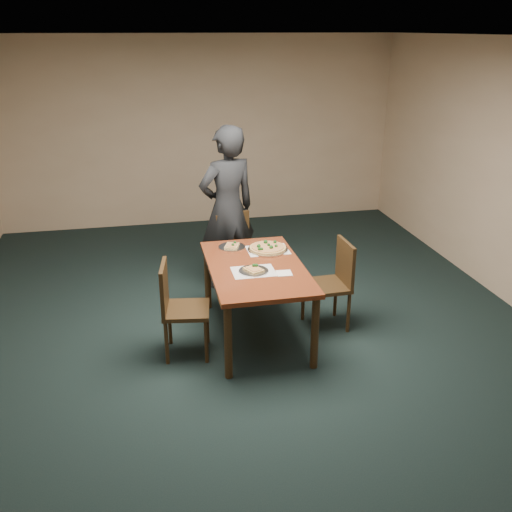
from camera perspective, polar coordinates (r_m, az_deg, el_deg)
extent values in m
plane|color=black|center=(5.55, -0.40, -9.30)|extent=(8.00, 8.00, 0.00)
plane|color=#CCAD8D|center=(8.83, -5.72, 12.19)|extent=(6.00, 0.00, 6.00)
plane|color=white|center=(4.74, -0.50, 21.02)|extent=(8.00, 8.00, 0.00)
cube|color=#5A2312|center=(5.47, 0.00, -1.19)|extent=(0.90, 1.50, 0.04)
cylinder|color=black|center=(4.97, -2.80, -8.60)|extent=(0.07, 0.07, 0.70)
cylinder|color=black|center=(6.19, -4.86, -2.22)|extent=(0.07, 0.07, 0.70)
cylinder|color=black|center=(5.13, 5.91, -7.66)|extent=(0.07, 0.07, 0.70)
cylinder|color=black|center=(6.32, 2.18, -1.63)|extent=(0.07, 0.07, 0.70)
cube|color=black|center=(6.51, -1.57, 0.03)|extent=(0.52, 0.52, 0.04)
cylinder|color=black|center=(6.38, -2.24, -2.75)|extent=(0.04, 0.04, 0.43)
cylinder|color=black|center=(6.67, -3.64, -1.62)|extent=(0.04, 0.04, 0.43)
cylinder|color=black|center=(6.53, 0.58, -2.12)|extent=(0.04, 0.04, 0.43)
cylinder|color=black|center=(6.82, -0.91, -1.04)|extent=(0.04, 0.04, 0.43)
cube|color=black|center=(6.58, -2.36, 2.51)|extent=(0.41, 0.16, 0.44)
cube|color=black|center=(5.32, -6.98, -5.40)|extent=(0.48, 0.48, 0.04)
cylinder|color=black|center=(5.26, -4.99, -8.53)|extent=(0.04, 0.04, 0.43)
cylinder|color=black|center=(5.29, -8.93, -8.59)|extent=(0.04, 0.04, 0.43)
cylinder|color=black|center=(5.58, -4.92, -6.66)|extent=(0.04, 0.04, 0.43)
cylinder|color=black|center=(5.60, -8.63, -6.72)|extent=(0.04, 0.04, 0.43)
cube|color=black|center=(5.23, -9.18, -3.09)|extent=(0.10, 0.42, 0.44)
cube|color=black|center=(5.80, 7.05, -2.98)|extent=(0.43, 0.43, 0.04)
cylinder|color=black|center=(5.99, 4.73, -4.50)|extent=(0.04, 0.04, 0.43)
cylinder|color=black|center=(6.11, 7.94, -4.12)|extent=(0.04, 0.04, 0.43)
cylinder|color=black|center=(5.69, 5.87, -6.06)|extent=(0.04, 0.04, 0.43)
cylinder|color=black|center=(5.81, 9.23, -5.62)|extent=(0.04, 0.04, 0.43)
cube|color=black|center=(5.77, 8.93, -0.62)|extent=(0.05, 0.42, 0.44)
imported|color=black|center=(6.52, -2.87, 4.72)|extent=(0.80, 0.66, 1.90)
cube|color=white|center=(5.84, 1.18, 0.61)|extent=(0.42, 0.32, 0.00)
cube|color=white|center=(5.33, -0.24, -1.56)|extent=(0.40, 0.30, 0.00)
cylinder|color=silver|center=(5.84, 1.19, 0.67)|extent=(0.41, 0.41, 0.01)
cylinder|color=tan|center=(5.84, 1.19, 0.82)|extent=(0.37, 0.37, 0.02)
cylinder|color=#DBC172|center=(5.83, 1.19, 0.95)|extent=(0.33, 0.33, 0.01)
sphere|color=#123A14|center=(5.82, 0.30, 1.04)|extent=(0.03, 0.03, 0.03)
sphere|color=#123A14|center=(5.82, 2.03, 1.03)|extent=(0.03, 0.03, 0.03)
sphere|color=#123A14|center=(5.92, 1.91, 1.42)|extent=(0.03, 0.03, 0.03)
sphere|color=#123A14|center=(5.91, 0.96, 1.42)|extent=(0.04, 0.04, 0.04)
sphere|color=#123A14|center=(5.85, 1.27, 1.14)|extent=(0.03, 0.03, 0.03)
sphere|color=#123A14|center=(5.73, 0.59, 0.71)|extent=(0.03, 0.03, 0.03)
sphere|color=#123A14|center=(5.80, 0.26, 0.99)|extent=(0.04, 0.04, 0.04)
sphere|color=#123A14|center=(5.77, 1.53, 0.89)|extent=(0.04, 0.04, 0.04)
sphere|color=#123A14|center=(5.73, 0.36, 0.72)|extent=(0.04, 0.04, 0.04)
cylinder|color=silver|center=(5.33, -0.24, -1.50)|extent=(0.28, 0.28, 0.01)
cube|color=tan|center=(5.32, -0.24, -1.37)|extent=(0.19, 0.21, 0.02)
cube|color=#DBC172|center=(5.32, -0.24, -1.26)|extent=(0.15, 0.17, 0.01)
sphere|color=#123A14|center=(5.36, 0.04, -0.93)|extent=(0.03, 0.03, 0.03)
sphere|color=#123A14|center=(5.36, -0.22, -0.94)|extent=(0.03, 0.03, 0.03)
cylinder|color=silver|center=(5.92, -2.43, 0.91)|extent=(0.28, 0.28, 0.01)
cube|color=tan|center=(5.91, -2.43, 1.03)|extent=(0.18, 0.21, 0.02)
cube|color=#DBC172|center=(5.91, -2.43, 1.13)|extent=(0.14, 0.17, 0.01)
sphere|color=#123A14|center=(5.88, -2.33, 1.14)|extent=(0.03, 0.03, 0.03)
sphere|color=#123A14|center=(5.95, -2.13, 1.38)|extent=(0.03, 0.03, 0.03)
cube|color=white|center=(5.30, 2.83, -1.73)|extent=(0.15, 0.15, 0.01)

